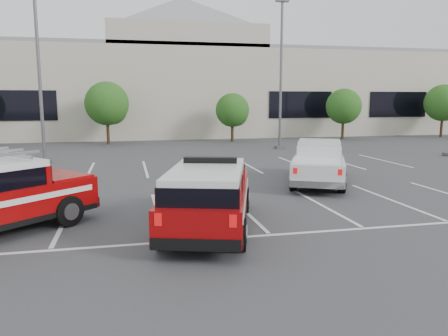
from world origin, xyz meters
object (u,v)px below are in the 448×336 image
at_px(convention_building, 163,87).
at_px(tree_right, 344,108).
at_px(tree_far_right, 444,104).
at_px(light_pole_left, 39,67).
at_px(light_pole_mid, 281,74).
at_px(tree_mid_right, 233,111).
at_px(fire_chief_suv, 209,201).
at_px(tree_mid_left, 108,105).
at_px(white_pickup, 318,166).

bearing_deg(convention_building, tree_right, -33.37).
relative_size(tree_far_right, light_pole_left, 0.47).
height_order(tree_far_right, light_pole_mid, light_pole_mid).
relative_size(light_pole_left, light_pole_mid, 1.00).
height_order(convention_building, light_pole_left, convention_building).
relative_size(convention_building, tree_mid_right, 15.04).
distance_m(light_pole_mid, fire_chief_suv, 20.35).
xyz_separation_m(tree_mid_right, light_pole_mid, (1.91, -6.05, 2.68)).
distance_m(tree_far_right, light_pole_left, 34.65).
bearing_deg(tree_mid_left, fire_chief_suv, -81.83).
distance_m(convention_building, tree_right, 17.96).
bearing_deg(light_pole_mid, tree_mid_left, 153.08).
bearing_deg(tree_mid_left, tree_mid_right, -0.00).
relative_size(tree_mid_right, white_pickup, 0.67).
relative_size(tree_right, light_pole_left, 0.43).
relative_size(convention_building, tree_far_right, 12.38).
distance_m(tree_right, light_pole_left, 25.30).
relative_size(convention_building, tree_right, 13.58).
xyz_separation_m(convention_building, fire_chief_suv, (-1.64, -33.84, -3.94)).
relative_size(light_pole_left, white_pickup, 1.71).
distance_m(light_pole_left, light_pole_mid, 15.52).
xyz_separation_m(tree_mid_right, light_pole_left, (-13.09, -10.05, 2.68)).
distance_m(tree_far_right, white_pickup, 27.87).
xyz_separation_m(light_pole_left, fire_chief_suv, (6.54, -13.98, -4.40)).
xyz_separation_m(tree_mid_right, tree_far_right, (20.00, 0.00, 0.54)).
relative_size(light_pole_left, fire_chief_suv, 1.77).
distance_m(tree_mid_right, white_pickup, 18.51).
bearing_deg(light_pole_left, light_pole_mid, 14.93).
bearing_deg(light_pole_left, convention_building, 67.61).
distance_m(tree_right, white_pickup, 21.44).
bearing_deg(light_pole_left, tree_far_right, 16.89).
distance_m(tree_right, fire_chief_suv, 29.24).
height_order(light_pole_left, white_pickup, light_pole_left).
height_order(tree_mid_left, tree_mid_right, tree_mid_left).
height_order(tree_mid_left, white_pickup, tree_mid_left).
distance_m(convention_building, tree_mid_left, 11.19).
distance_m(tree_far_right, fire_chief_suv, 35.88).
relative_size(tree_mid_left, light_pole_left, 0.47).
bearing_deg(light_pole_mid, tree_mid_right, 107.52).
height_order(tree_mid_left, tree_right, tree_mid_left).
xyz_separation_m(tree_far_right, light_pole_mid, (-18.09, -6.05, 2.14)).
xyz_separation_m(light_pole_left, light_pole_mid, (15.00, 4.00, 0.00)).
height_order(convention_building, fire_chief_suv, convention_building).
xyz_separation_m(convention_building, tree_far_right, (24.91, -9.82, -1.68)).
distance_m(tree_mid_right, tree_right, 10.00).
bearing_deg(fire_chief_suv, light_pole_left, 131.83).
bearing_deg(white_pickup, tree_right, 85.11).
bearing_deg(light_pole_mid, white_pickup, -102.34).
height_order(convention_building, tree_mid_right, convention_building).
bearing_deg(tree_mid_right, light_pole_mid, -72.48).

